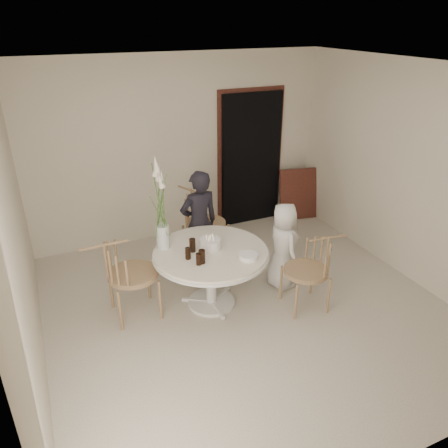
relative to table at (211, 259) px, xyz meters
name	(u,v)px	position (x,y,z in m)	size (l,w,h in m)	color
ground	(247,308)	(0.35, -0.25, -0.62)	(4.50, 4.50, 0.00)	beige
room_shell	(250,179)	(0.35, -0.25, 1.00)	(4.50, 4.50, 4.50)	silver
doorway	(251,160)	(1.50, 1.94, 0.43)	(1.00, 0.10, 2.10)	black
door_trim	(250,156)	(1.50, 1.98, 0.49)	(1.12, 0.03, 2.22)	brown
table	(211,259)	(0.00, 0.00, 0.00)	(1.33, 1.33, 0.73)	silver
picture_frame	(298,194)	(2.29, 1.70, -0.19)	(0.64, 0.04, 0.85)	brown
chair_far	(199,214)	(0.31, 1.19, 0.01)	(0.68, 0.71, 0.97)	#9F8156
chair_right	(316,262)	(1.11, -0.50, -0.04)	(0.57, 0.54, 0.89)	#9F8156
chair_left	(120,269)	(-1.01, 0.18, 0.02)	(0.61, 0.57, 0.98)	#9F8156
girl	(199,223)	(0.15, 0.75, 0.10)	(0.52, 0.34, 1.43)	black
boy	(283,246)	(0.97, 0.02, -0.05)	(0.55, 0.36, 1.12)	silver
birthday_cake	(210,244)	(0.01, 0.04, 0.17)	(0.25, 0.25, 0.17)	silver
cola_tumbler_a	(202,257)	(-0.19, -0.22, 0.19)	(0.07, 0.07, 0.16)	black
cola_tumbler_b	(199,259)	(-0.23, -0.23, 0.18)	(0.06, 0.06, 0.13)	black
cola_tumbler_c	(192,245)	(-0.19, 0.07, 0.19)	(0.07, 0.07, 0.15)	black
cola_tumbler_d	(188,253)	(-0.30, -0.07, 0.18)	(0.06, 0.06, 0.13)	black
plate_stack	(248,256)	(0.31, -0.33, 0.14)	(0.21, 0.21, 0.05)	white
flower_vase	(161,211)	(-0.47, 0.29, 0.57)	(0.15, 0.15, 1.09)	silver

